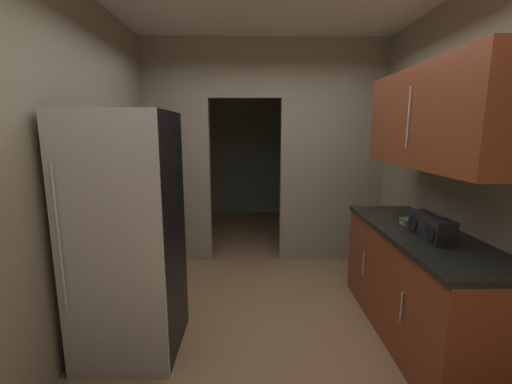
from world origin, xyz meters
name	(u,v)px	position (x,y,z in m)	size (l,w,h in m)	color
ground	(272,334)	(0.00, 0.00, 0.00)	(20.00, 20.00, 0.00)	#93704C
kitchen_partition	(270,146)	(0.07, 1.75, 1.50)	(3.01, 0.12, 2.79)	gray
adjoining_room_shell	(261,147)	(0.00, 3.52, 1.40)	(3.01, 2.64, 2.79)	gray
kitchen_flank_left	(39,176)	(-1.56, -0.38, 1.40)	(0.10, 4.25, 2.79)	gray
kitchen_flank_right	(511,176)	(1.56, -0.38, 1.40)	(0.10, 4.25, 2.79)	gray
refrigerator	(128,236)	(-1.09, -0.14, 0.91)	(0.71, 0.75, 1.83)	black
lower_cabinet_run	(417,284)	(1.19, -0.01, 0.45)	(0.63, 1.82, 0.90)	brown
upper_cabinet_counterside	(433,118)	(1.19, -0.01, 1.79)	(0.36, 1.64, 0.75)	brown
boombox	(431,227)	(1.16, -0.19, 0.99)	(0.16, 0.42, 0.20)	black
book_stack	(409,222)	(1.16, 0.16, 0.93)	(0.14, 0.16, 0.06)	gold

